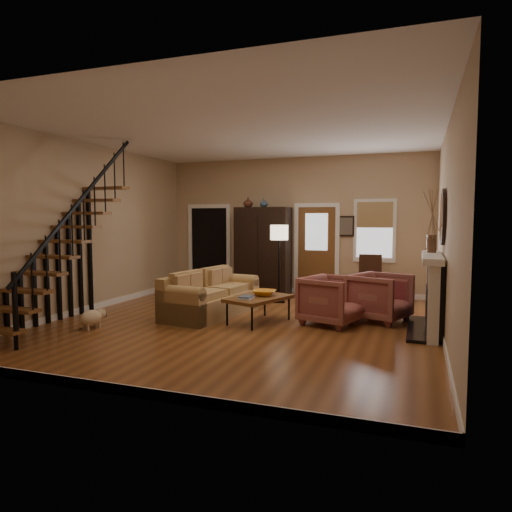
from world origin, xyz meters
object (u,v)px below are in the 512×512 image
(floor_lamp, at_px, (279,264))
(side_chair, at_px, (369,278))
(coffee_table, at_px, (259,310))
(sofa, at_px, (211,295))
(armchair_right, at_px, (380,297))
(armchair_left, at_px, (332,300))
(armoire, at_px, (263,251))

(floor_lamp, relative_size, side_chair, 1.66)
(coffee_table, bearing_deg, sofa, 167.14)
(armchair_right, bearing_deg, side_chair, 32.70)
(armchair_right, bearing_deg, coffee_table, 134.57)
(floor_lamp, bearing_deg, armchair_left, -49.61)
(coffee_table, bearing_deg, armchair_left, 13.10)
(armoire, distance_m, armchair_left, 3.55)
(side_chair, bearing_deg, floor_lamp, -156.09)
(armchair_right, bearing_deg, armoire, 75.05)
(armchair_right, relative_size, floor_lamp, 0.56)
(armchair_right, xyz_separation_m, floor_lamp, (-2.23, 1.16, 0.42))
(armchair_right, xyz_separation_m, side_chair, (-0.39, 1.97, 0.08))
(armoire, height_order, sofa, armoire)
(armoire, xyz_separation_m, coffee_table, (0.95, -3.02, -0.82))
(armchair_left, relative_size, armchair_right, 0.98)
(sofa, relative_size, coffee_table, 1.78)
(sofa, height_order, coffee_table, sofa)
(armoire, xyz_separation_m, floor_lamp, (0.71, -1.01, -0.21))
(floor_lamp, distance_m, side_chair, 2.04)
(sofa, bearing_deg, armoire, 96.71)
(sofa, xyz_separation_m, floor_lamp, (0.79, 1.77, 0.45))
(coffee_table, distance_m, armchair_right, 2.17)
(coffee_table, xyz_separation_m, side_chair, (1.60, 2.82, 0.28))
(armoire, height_order, armchair_left, armoire)
(coffee_table, xyz_separation_m, floor_lamp, (-0.24, 2.01, 0.62))
(armchair_right, distance_m, side_chair, 2.01)
(armchair_left, relative_size, side_chair, 0.90)
(armoire, height_order, side_chair, armoire)
(floor_lamp, bearing_deg, sofa, -114.05)
(floor_lamp, bearing_deg, coffee_table, -83.27)
(sofa, xyz_separation_m, armchair_right, (3.02, 0.61, 0.03))
(coffee_table, bearing_deg, armoire, 107.45)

